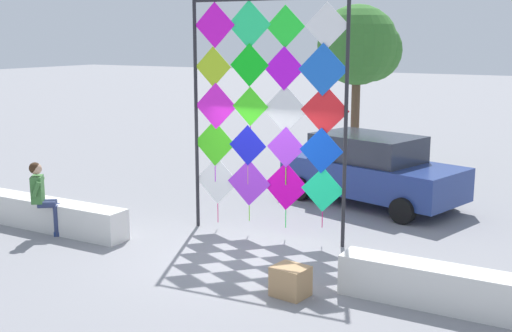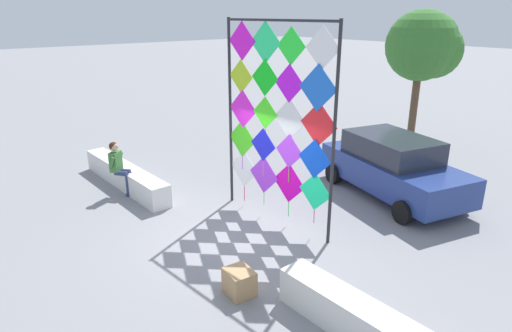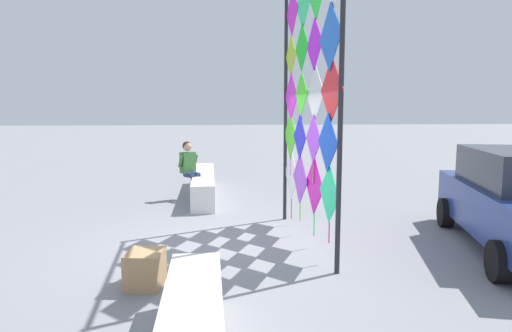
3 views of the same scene
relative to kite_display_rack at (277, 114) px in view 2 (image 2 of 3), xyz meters
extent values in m
plane|color=gray|center=(0.09, -1.39, -2.52)|extent=(120.00, 120.00, 0.00)
cube|color=silver|center=(-4.24, -1.78, -2.22)|extent=(4.20, 0.53, 0.60)
cylinder|color=#232328|center=(-1.54, -0.10, -0.26)|extent=(0.07, 0.07, 4.52)
cylinder|color=#232328|center=(1.54, 0.10, -0.26)|extent=(0.07, 0.07, 4.52)
cylinder|color=#232328|center=(0.00, 0.00, 1.95)|extent=(3.08, 0.26, 0.06)
cube|color=white|center=(-1.09, -0.06, -1.53)|extent=(0.95, 0.07, 0.95)
cylinder|color=#E5166F|center=(-1.09, -0.05, -2.20)|extent=(0.02, 0.02, 0.40)
cube|color=#9E33E2|center=(-0.37, -0.03, -1.50)|extent=(0.92, 0.07, 0.92)
cylinder|color=#66E516|center=(-0.37, -0.02, -2.11)|extent=(0.02, 0.02, 0.31)
cube|color=#DE07B2|center=(0.39, 0.04, -1.50)|extent=(0.93, 0.07, 0.93)
cylinder|color=#16E540|center=(0.39, 0.05, -2.14)|extent=(0.02, 0.02, 0.36)
cube|color=#19EF95|center=(1.13, 0.09, -1.49)|extent=(0.84, 0.07, 0.85)
cylinder|color=#E5166D|center=(1.13, 0.10, -2.07)|extent=(0.02, 0.02, 0.31)
cube|color=#3FD21A|center=(-1.13, -0.08, -0.78)|extent=(0.91, 0.07, 0.91)
cylinder|color=#BC16E5|center=(-1.13, -0.07, -1.39)|extent=(0.02, 0.02, 0.33)
cube|color=#151BD3|center=(-0.40, -0.04, -0.77)|extent=(0.78, 0.06, 0.78)
cylinder|color=yellow|center=(-0.40, -0.03, -1.35)|extent=(0.02, 0.02, 0.38)
cube|color=#B23BF9|center=(0.40, 0.01, -0.75)|extent=(0.77, 0.06, 0.77)
cylinder|color=#63E516|center=(0.40, 0.02, -1.30)|extent=(0.02, 0.02, 0.34)
cube|color=blue|center=(1.10, 0.06, -0.76)|extent=(0.85, 0.07, 0.85)
cube|color=#EB20DA|center=(-1.09, -0.07, -0.05)|extent=(0.91, 0.07, 0.91)
cube|color=#44F821|center=(-0.34, -0.03, -0.02)|extent=(0.74, 0.06, 0.75)
cylinder|color=#C416E5|center=(-0.34, -0.02, -0.57)|extent=(0.02, 0.02, 0.36)
cube|color=white|center=(0.36, 0.04, -0.04)|extent=(0.90, 0.07, 0.90)
cylinder|color=#BEE516|center=(0.36, 0.05, -0.62)|extent=(0.02, 0.02, 0.26)
cube|color=red|center=(1.14, 0.08, -0.02)|extent=(0.93, 0.07, 0.93)
cylinder|color=#16E5DE|center=(1.14, 0.09, -0.66)|extent=(0.02, 0.02, 0.35)
cube|color=#ABD420|center=(-1.14, -0.07, 0.71)|extent=(0.78, 0.06, 0.78)
cube|color=#0DD51A|center=(-0.36, -0.03, 0.76)|extent=(0.80, 0.06, 0.80)
cylinder|color=#E516D7|center=(-0.36, -0.02, 0.15)|extent=(0.02, 0.02, 0.42)
cube|color=#C211F4|center=(0.34, 0.02, 0.71)|extent=(0.80, 0.06, 0.80)
cube|color=blue|center=(1.09, 0.06, 0.71)|extent=(0.94, 0.07, 0.94)
cube|color=#DB13D1|center=(-1.10, -0.07, 1.50)|extent=(0.86, 0.07, 0.86)
cube|color=#25E87D|center=(-0.38, -0.01, 1.50)|extent=(0.89, 0.07, 0.89)
cube|color=#22F033|center=(0.35, 0.04, 1.46)|extent=(0.77, 0.06, 0.77)
cube|color=white|center=(1.14, 0.09, 1.47)|extent=(0.83, 0.07, 0.83)
cylinder|color=#16E5CC|center=(1.14, 0.10, 0.88)|extent=(0.02, 0.02, 0.35)
cylinder|color=navy|center=(-3.52, -2.03, -2.22)|extent=(0.11, 0.11, 0.60)
cylinder|color=navy|center=(-3.66, -2.13, -1.89)|extent=(0.34, 0.31, 0.13)
cube|color=navy|center=(-3.48, -1.99, -2.48)|extent=(0.25, 0.23, 0.09)
cylinder|color=navy|center=(-3.63, -1.90, -2.22)|extent=(0.11, 0.11, 0.60)
cylinder|color=navy|center=(-3.76, -2.00, -1.89)|extent=(0.34, 0.31, 0.13)
cube|color=navy|center=(-3.58, -1.86, -2.48)|extent=(0.25, 0.23, 0.09)
cube|color=#3D7538|center=(-3.84, -2.17, -1.60)|extent=(0.38, 0.41, 0.52)
sphere|color=tan|center=(-3.84, -2.17, -1.20)|extent=(0.22, 0.22, 0.22)
sphere|color=#382314|center=(-3.85, -2.18, -1.18)|extent=(0.22, 0.22, 0.22)
cylinder|color=#3D7538|center=(-3.69, -2.33, -1.55)|extent=(0.19, 0.17, 0.31)
cylinder|color=#3D7538|center=(-3.96, -1.98, -1.55)|extent=(0.19, 0.17, 0.31)
cube|color=navy|center=(0.95, 3.34, -1.88)|extent=(4.45, 2.82, 0.74)
cube|color=#282D38|center=(0.80, 3.38, -1.21)|extent=(2.64, 2.12, 0.59)
cylinder|color=black|center=(2.53, 3.81, -2.25)|extent=(0.59, 0.36, 0.55)
cylinder|color=black|center=(2.06, 2.11, -2.25)|extent=(0.59, 0.36, 0.55)
cylinder|color=black|center=(-0.17, 4.57, -2.25)|extent=(0.59, 0.36, 0.55)
cylinder|color=black|center=(-0.64, 2.87, -2.25)|extent=(0.59, 0.36, 0.55)
cube|color=tan|center=(1.73, -2.45, -2.29)|extent=(0.56, 0.50, 0.45)
cylinder|color=brown|center=(-1.11, 7.60, -1.09)|extent=(0.26, 0.26, 2.86)
sphere|color=#38752D|center=(-1.11, 7.60, 1.05)|extent=(2.35, 2.35, 2.35)
sphere|color=#38752D|center=(-0.88, 7.84, 1.27)|extent=(1.66, 1.66, 1.66)
sphere|color=#38752D|center=(-0.84, 7.98, 0.89)|extent=(1.87, 1.87, 1.87)
camera|label=1|loc=(5.74, -10.60, 1.27)|focal=45.27mm
camera|label=2|loc=(6.86, -6.43, 2.11)|focal=30.84mm
camera|label=3|loc=(7.25, -1.61, -0.30)|focal=31.14mm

